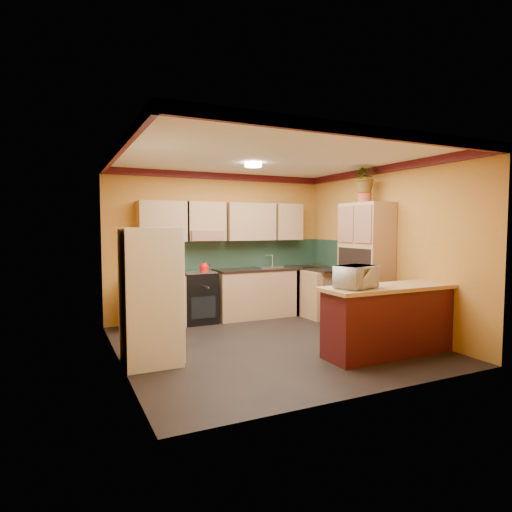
{
  "coord_description": "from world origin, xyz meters",
  "views": [
    {
      "loc": [
        -2.81,
        -5.44,
        1.72
      ],
      "look_at": [
        -0.02,
        0.45,
        1.26
      ],
      "focal_mm": 30.0,
      "sensor_mm": 36.0,
      "label": 1
    }
  ],
  "objects_px": {
    "fridge": "(150,296)",
    "pantry": "(366,266)",
    "base_cabinets_back": "(231,296)",
    "breakfast_bar": "(388,322)",
    "microwave": "(356,277)",
    "stove": "(198,297)"
  },
  "relations": [
    {
      "from": "fridge",
      "to": "pantry",
      "type": "relative_size",
      "value": 0.81
    },
    {
      "from": "fridge",
      "to": "pantry",
      "type": "height_order",
      "value": "pantry"
    },
    {
      "from": "base_cabinets_back",
      "to": "breakfast_bar",
      "type": "relative_size",
      "value": 2.03
    },
    {
      "from": "pantry",
      "to": "breakfast_bar",
      "type": "xyz_separation_m",
      "value": [
        -0.66,
        -1.27,
        -0.61
      ]
    },
    {
      "from": "fridge",
      "to": "microwave",
      "type": "relative_size",
      "value": 3.26
    },
    {
      "from": "stove",
      "to": "pantry",
      "type": "xyz_separation_m",
      "value": [
        2.37,
        -1.65,
        0.59
      ]
    },
    {
      "from": "stove",
      "to": "base_cabinets_back",
      "type": "bearing_deg",
      "value": 0.0
    },
    {
      "from": "stove",
      "to": "pantry",
      "type": "bearing_deg",
      "value": -34.77
    },
    {
      "from": "microwave",
      "to": "stove",
      "type": "bearing_deg",
      "value": 92.92
    },
    {
      "from": "base_cabinets_back",
      "to": "breakfast_bar",
      "type": "height_order",
      "value": "same"
    },
    {
      "from": "stove",
      "to": "microwave",
      "type": "relative_size",
      "value": 1.75
    },
    {
      "from": "stove",
      "to": "breakfast_bar",
      "type": "relative_size",
      "value": 0.51
    },
    {
      "from": "fridge",
      "to": "breakfast_bar",
      "type": "relative_size",
      "value": 0.94
    },
    {
      "from": "stove",
      "to": "breakfast_bar",
      "type": "xyz_separation_m",
      "value": [
        1.71,
        -2.92,
        -0.02
      ]
    },
    {
      "from": "pantry",
      "to": "microwave",
      "type": "xyz_separation_m",
      "value": [
        -1.21,
        -1.27,
        0.02
      ]
    },
    {
      "from": "base_cabinets_back",
      "to": "microwave",
      "type": "distance_m",
      "value": 3.03
    },
    {
      "from": "stove",
      "to": "fridge",
      "type": "xyz_separation_m",
      "value": [
        -1.23,
        -1.94,
        0.39
      ]
    },
    {
      "from": "pantry",
      "to": "base_cabinets_back",
      "type": "bearing_deg",
      "value": 136.69
    },
    {
      "from": "base_cabinets_back",
      "to": "stove",
      "type": "xyz_separation_m",
      "value": [
        -0.62,
        -0.0,
        0.02
      ]
    },
    {
      "from": "base_cabinets_back",
      "to": "stove",
      "type": "distance_m",
      "value": 0.63
    },
    {
      "from": "pantry",
      "to": "stove",
      "type": "bearing_deg",
      "value": 145.23
    },
    {
      "from": "base_cabinets_back",
      "to": "breakfast_bar",
      "type": "xyz_separation_m",
      "value": [
        1.08,
        -2.92,
        0.0
      ]
    }
  ]
}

